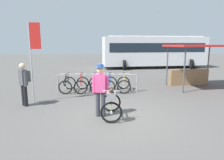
{
  "coord_description": "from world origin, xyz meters",
  "views": [
    {
      "loc": [
        -0.59,
        -6.06,
        2.35
      ],
      "look_at": [
        -0.1,
        1.2,
        1.0
      ],
      "focal_mm": 31.4,
      "sensor_mm": 36.0,
      "label": 1
    }
  ],
  "objects_px": {
    "racked_bike_yellow": "(124,84)",
    "banner_flag": "(34,47)",
    "pedestrian_with_backpack": "(24,82)",
    "racked_bike_blue": "(110,84)",
    "person_with_featured_bike": "(100,88)",
    "bus_distant": "(154,50)",
    "racked_bike_red": "(82,84)",
    "racked_bike_black": "(68,84)",
    "market_stall": "(194,61)",
    "featured_bicycle": "(111,104)",
    "racked_bike_lime": "(96,84)"
  },
  "relations": [
    {
      "from": "racked_bike_yellow",
      "to": "banner_flag",
      "type": "bearing_deg",
      "value": -156.44
    },
    {
      "from": "pedestrian_with_backpack",
      "to": "banner_flag",
      "type": "xyz_separation_m",
      "value": [
        0.31,
        0.44,
        1.29
      ]
    },
    {
      "from": "racked_bike_blue",
      "to": "banner_flag",
      "type": "distance_m",
      "value": 3.95
    },
    {
      "from": "person_with_featured_bike",
      "to": "bus_distant",
      "type": "relative_size",
      "value": 0.17
    },
    {
      "from": "person_with_featured_bike",
      "to": "racked_bike_red",
      "type": "bearing_deg",
      "value": 104.63
    },
    {
      "from": "person_with_featured_bike",
      "to": "banner_flag",
      "type": "bearing_deg",
      "value": 145.52
    },
    {
      "from": "racked_bike_yellow",
      "to": "pedestrian_with_backpack",
      "type": "distance_m",
      "value": 4.6
    },
    {
      "from": "racked_bike_blue",
      "to": "banner_flag",
      "type": "height_order",
      "value": "banner_flag"
    },
    {
      "from": "person_with_featured_bike",
      "to": "pedestrian_with_backpack",
      "type": "height_order",
      "value": "person_with_featured_bike"
    },
    {
      "from": "racked_bike_black",
      "to": "racked_bike_red",
      "type": "relative_size",
      "value": 1.01
    },
    {
      "from": "market_stall",
      "to": "featured_bicycle",
      "type": "bearing_deg",
      "value": -137.19
    },
    {
      "from": "racked_bike_red",
      "to": "person_with_featured_bike",
      "type": "bearing_deg",
      "value": -75.37
    },
    {
      "from": "racked_bike_black",
      "to": "bus_distant",
      "type": "height_order",
      "value": "bus_distant"
    },
    {
      "from": "featured_bicycle",
      "to": "person_with_featured_bike",
      "type": "relative_size",
      "value": 0.71
    },
    {
      "from": "racked_bike_red",
      "to": "bus_distant",
      "type": "bearing_deg",
      "value": 56.55
    },
    {
      "from": "featured_bicycle",
      "to": "banner_flag",
      "type": "relative_size",
      "value": 0.38
    },
    {
      "from": "racked_bike_yellow",
      "to": "pedestrian_with_backpack",
      "type": "height_order",
      "value": "pedestrian_with_backpack"
    },
    {
      "from": "racked_bike_yellow",
      "to": "banner_flag",
      "type": "distance_m",
      "value": 4.51
    },
    {
      "from": "racked_bike_red",
      "to": "person_with_featured_bike",
      "type": "height_order",
      "value": "person_with_featured_bike"
    },
    {
      "from": "banner_flag",
      "to": "featured_bicycle",
      "type": "bearing_deg",
      "value": -34.04
    },
    {
      "from": "racked_bike_blue",
      "to": "pedestrian_with_backpack",
      "type": "height_order",
      "value": "pedestrian_with_backpack"
    },
    {
      "from": "bus_distant",
      "to": "racked_bike_blue",
      "type": "bearing_deg",
      "value": -117.1
    },
    {
      "from": "racked_bike_lime",
      "to": "person_with_featured_bike",
      "type": "relative_size",
      "value": 0.66
    },
    {
      "from": "market_stall",
      "to": "banner_flag",
      "type": "xyz_separation_m",
      "value": [
        -7.76,
        -2.53,
        0.84
      ]
    },
    {
      "from": "racked_bike_black",
      "to": "racked_bike_blue",
      "type": "height_order",
      "value": "same"
    },
    {
      "from": "racked_bike_lime",
      "to": "racked_bike_yellow",
      "type": "height_order",
      "value": "same"
    },
    {
      "from": "racked_bike_yellow",
      "to": "featured_bicycle",
      "type": "height_order",
      "value": "featured_bicycle"
    },
    {
      "from": "racked_bike_black",
      "to": "pedestrian_with_backpack",
      "type": "distance_m",
      "value": 2.57
    },
    {
      "from": "featured_bicycle",
      "to": "racked_bike_black",
      "type": "bearing_deg",
      "value": 117.78
    },
    {
      "from": "racked_bike_blue",
      "to": "person_with_featured_bike",
      "type": "relative_size",
      "value": 0.7
    },
    {
      "from": "racked_bike_blue",
      "to": "person_with_featured_bike",
      "type": "xyz_separation_m",
      "value": [
        -0.49,
        -3.43,
        0.58
      ]
    },
    {
      "from": "banner_flag",
      "to": "racked_bike_yellow",
      "type": "bearing_deg",
      "value": 23.56
    },
    {
      "from": "racked_bike_lime",
      "to": "person_with_featured_bike",
      "type": "bearing_deg",
      "value": -86.59
    },
    {
      "from": "racked_bike_lime",
      "to": "racked_bike_yellow",
      "type": "relative_size",
      "value": 0.98
    },
    {
      "from": "racked_bike_black",
      "to": "person_with_featured_bike",
      "type": "xyz_separation_m",
      "value": [
        1.6,
        -3.49,
        0.58
      ]
    },
    {
      "from": "racked_bike_red",
      "to": "racked_bike_lime",
      "type": "height_order",
      "value": "same"
    },
    {
      "from": "racked_bike_yellow",
      "to": "racked_bike_blue",
      "type": "bearing_deg",
      "value": 178.32
    },
    {
      "from": "racked_bike_black",
      "to": "bus_distant",
      "type": "bearing_deg",
      "value": 53.66
    },
    {
      "from": "pedestrian_with_backpack",
      "to": "market_stall",
      "type": "xyz_separation_m",
      "value": [
        8.06,
        2.97,
        0.46
      ]
    },
    {
      "from": "racked_bike_red",
      "to": "racked_bike_yellow",
      "type": "xyz_separation_m",
      "value": [
        2.1,
        -0.06,
        -0.0
      ]
    },
    {
      "from": "featured_bicycle",
      "to": "market_stall",
      "type": "xyz_separation_m",
      "value": [
        4.85,
        4.49,
        0.91
      ]
    },
    {
      "from": "racked_bike_lime",
      "to": "bus_distant",
      "type": "xyz_separation_m",
      "value": [
        5.6,
        9.56,
        1.37
      ]
    },
    {
      "from": "racked_bike_black",
      "to": "market_stall",
      "type": "height_order",
      "value": "market_stall"
    },
    {
      "from": "racked_bike_black",
      "to": "racked_bike_blue",
      "type": "xyz_separation_m",
      "value": [
        2.1,
        -0.06,
        -0.0
      ]
    },
    {
      "from": "market_stall",
      "to": "racked_bike_yellow",
      "type": "bearing_deg",
      "value": -167.45
    },
    {
      "from": "racked_bike_blue",
      "to": "market_stall",
      "type": "height_order",
      "value": "market_stall"
    },
    {
      "from": "racked_bike_yellow",
      "to": "bus_distant",
      "type": "bearing_deg",
      "value": 66.36
    },
    {
      "from": "market_stall",
      "to": "racked_bike_lime",
      "type": "bearing_deg",
      "value": -171.06
    },
    {
      "from": "racked_bike_black",
      "to": "bus_distant",
      "type": "distance_m",
      "value": 11.89
    },
    {
      "from": "person_with_featured_bike",
      "to": "pedestrian_with_backpack",
      "type": "bearing_deg",
      "value": 155.28
    }
  ]
}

